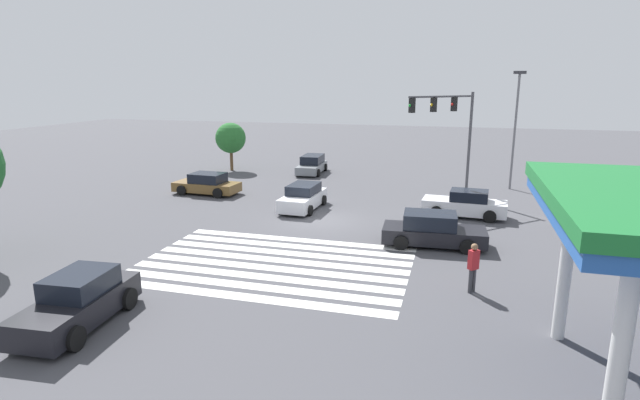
{
  "coord_description": "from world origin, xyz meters",
  "views": [
    {
      "loc": [
        7.02,
        -25.18,
        7.35
      ],
      "look_at": [
        0.0,
        0.0,
        1.12
      ],
      "focal_mm": 28.0,
      "sensor_mm": 36.0,
      "label": 1
    }
  ],
  "objects_px": {
    "car_3": "(303,197)",
    "car_2": "(207,184)",
    "car_4": "(79,302)",
    "tree_corner_a": "(231,138)",
    "car_1": "(312,165)",
    "pedestrian": "(473,265)",
    "traffic_signal_mast": "(451,122)",
    "street_light_pole_a": "(516,120)",
    "car_6": "(602,210)",
    "car_0": "(465,205)",
    "car_5": "(433,230)"
  },
  "relations": [
    {
      "from": "car_5",
      "to": "pedestrian",
      "type": "xyz_separation_m",
      "value": [
        1.66,
        -5.0,
        0.32
      ]
    },
    {
      "from": "car_6",
      "to": "tree_corner_a",
      "type": "relative_size",
      "value": 1.19
    },
    {
      "from": "pedestrian",
      "to": "tree_corner_a",
      "type": "relative_size",
      "value": 0.46
    },
    {
      "from": "pedestrian",
      "to": "car_0",
      "type": "bearing_deg",
      "value": -43.99
    },
    {
      "from": "traffic_signal_mast",
      "to": "tree_corner_a",
      "type": "xyz_separation_m",
      "value": [
        -17.9,
        6.57,
        -2.19
      ]
    },
    {
      "from": "street_light_pole_a",
      "to": "car_4",
      "type": "bearing_deg",
      "value": -120.35
    },
    {
      "from": "traffic_signal_mast",
      "to": "car_0",
      "type": "distance_m",
      "value": 5.68
    },
    {
      "from": "pedestrian",
      "to": "tree_corner_a",
      "type": "distance_m",
      "value": 28.36
    },
    {
      "from": "car_3",
      "to": "car_2",
      "type": "bearing_deg",
      "value": -104.06
    },
    {
      "from": "car_1",
      "to": "car_6",
      "type": "relative_size",
      "value": 0.93
    },
    {
      "from": "traffic_signal_mast",
      "to": "car_2",
      "type": "distance_m",
      "value": 16.24
    },
    {
      "from": "car_2",
      "to": "tree_corner_a",
      "type": "height_order",
      "value": "tree_corner_a"
    },
    {
      "from": "traffic_signal_mast",
      "to": "car_4",
      "type": "xyz_separation_m",
      "value": [
        -10.42,
        -20.01,
        -4.17
      ]
    },
    {
      "from": "pedestrian",
      "to": "traffic_signal_mast",
      "type": "bearing_deg",
      "value": -39.88
    },
    {
      "from": "car_2",
      "to": "pedestrian",
      "type": "height_order",
      "value": "pedestrian"
    },
    {
      "from": "car_4",
      "to": "car_2",
      "type": "bearing_deg",
      "value": -168.37
    },
    {
      "from": "car_3",
      "to": "car_6",
      "type": "relative_size",
      "value": 0.89
    },
    {
      "from": "street_light_pole_a",
      "to": "car_6",
      "type": "bearing_deg",
      "value": -63.07
    },
    {
      "from": "car_0",
      "to": "tree_corner_a",
      "type": "relative_size",
      "value": 1.15
    },
    {
      "from": "traffic_signal_mast",
      "to": "car_1",
      "type": "distance_m",
      "value": 13.71
    },
    {
      "from": "car_0",
      "to": "street_light_pole_a",
      "type": "distance_m",
      "value": 9.98
    },
    {
      "from": "car_0",
      "to": "car_3",
      "type": "relative_size",
      "value": 1.08
    },
    {
      "from": "car_0",
      "to": "traffic_signal_mast",
      "type": "bearing_deg",
      "value": -69.28
    },
    {
      "from": "car_1",
      "to": "street_light_pole_a",
      "type": "xyz_separation_m",
      "value": [
        15.13,
        -2.17,
        4.12
      ]
    },
    {
      "from": "car_3",
      "to": "pedestrian",
      "type": "xyz_separation_m",
      "value": [
        9.4,
        -9.83,
        0.34
      ]
    },
    {
      "from": "car_3",
      "to": "tree_corner_a",
      "type": "bearing_deg",
      "value": -136.14
    },
    {
      "from": "car_6",
      "to": "tree_corner_a",
      "type": "distance_m",
      "value": 27.74
    },
    {
      "from": "car_4",
      "to": "tree_corner_a",
      "type": "relative_size",
      "value": 1.11
    },
    {
      "from": "car_2",
      "to": "pedestrian",
      "type": "xyz_separation_m",
      "value": [
        16.81,
        -11.98,
        0.37
      ]
    },
    {
      "from": "car_3",
      "to": "car_5",
      "type": "relative_size",
      "value": 0.9
    },
    {
      "from": "car_3",
      "to": "street_light_pole_a",
      "type": "distance_m",
      "value": 15.95
    },
    {
      "from": "car_0",
      "to": "car_5",
      "type": "distance_m",
      "value": 5.78
    },
    {
      "from": "traffic_signal_mast",
      "to": "car_0",
      "type": "relative_size",
      "value": 1.46
    },
    {
      "from": "traffic_signal_mast",
      "to": "car_6",
      "type": "bearing_deg",
      "value": 115.73
    },
    {
      "from": "car_2",
      "to": "car_3",
      "type": "height_order",
      "value": "car_3"
    },
    {
      "from": "car_3",
      "to": "car_5",
      "type": "distance_m",
      "value": 9.12
    },
    {
      "from": "street_light_pole_a",
      "to": "traffic_signal_mast",
      "type": "bearing_deg",
      "value": -130.37
    },
    {
      "from": "car_6",
      "to": "car_3",
      "type": "bearing_deg",
      "value": 3.91
    },
    {
      "from": "car_3",
      "to": "car_6",
      "type": "distance_m",
      "value": 16.29
    },
    {
      "from": "car_2",
      "to": "car_1",
      "type": "bearing_deg",
      "value": -113.15
    },
    {
      "from": "traffic_signal_mast",
      "to": "car_1",
      "type": "relative_size",
      "value": 1.52
    },
    {
      "from": "car_4",
      "to": "tree_corner_a",
      "type": "distance_m",
      "value": 27.69
    },
    {
      "from": "car_2",
      "to": "street_light_pole_a",
      "type": "distance_m",
      "value": 21.36
    },
    {
      "from": "car_0",
      "to": "car_1",
      "type": "height_order",
      "value": "car_0"
    },
    {
      "from": "tree_corner_a",
      "to": "street_light_pole_a",
      "type": "bearing_deg",
      "value": -4.29
    },
    {
      "from": "traffic_signal_mast",
      "to": "pedestrian",
      "type": "xyz_separation_m",
      "value": [
        1.3,
        -14.23,
        -3.89
      ]
    },
    {
      "from": "street_light_pole_a",
      "to": "tree_corner_a",
      "type": "height_order",
      "value": "street_light_pole_a"
    },
    {
      "from": "car_3",
      "to": "car_4",
      "type": "relative_size",
      "value": 0.96
    },
    {
      "from": "tree_corner_a",
      "to": "car_6",
      "type": "bearing_deg",
      "value": -19.89
    },
    {
      "from": "car_4",
      "to": "car_6",
      "type": "bearing_deg",
      "value": 128.46
    }
  ]
}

